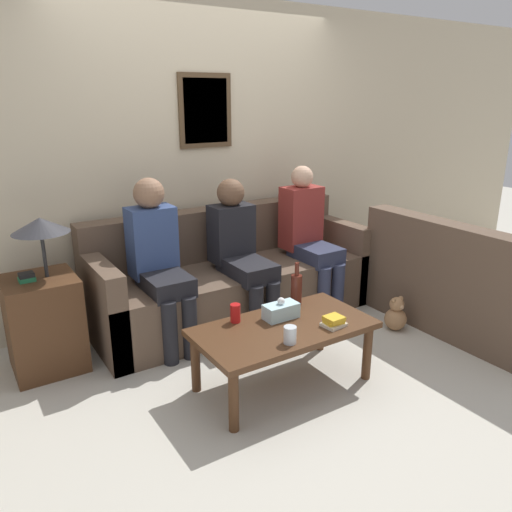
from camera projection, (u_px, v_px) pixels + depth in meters
name	position (u px, v px, depth m)	size (l,w,h in m)	color
ground_plane	(264.00, 337.00, 3.94)	(16.00, 16.00, 0.00)	beige
wall_back	(205.00, 159.00, 4.30)	(9.00, 0.08, 2.60)	beige
couch_main	(232.00, 280.00, 4.24)	(2.37, 0.83, 0.91)	brown
couch_side	(470.00, 290.00, 4.03)	(0.83, 1.63, 0.91)	brown
coffee_table	(284.00, 333.00, 3.19)	(1.15, 0.60, 0.43)	#4C2D19
side_table_with_lamp	(44.00, 315.00, 3.40)	(0.47, 0.47, 1.07)	#4C2D19
wine_bottle	(296.00, 289.00, 3.47)	(0.08, 0.08, 0.31)	#562319
drinking_glass	(290.00, 335.00, 2.94)	(0.08, 0.08, 0.11)	silver
book_stack	(334.00, 322.00, 3.16)	(0.15, 0.13, 0.07)	beige
soda_can	(235.00, 313.00, 3.21)	(0.07, 0.07, 0.12)	red
tissue_box	(281.00, 311.00, 3.27)	(0.23, 0.12, 0.15)	silver
person_left	(159.00, 256.00, 3.65)	(0.34, 0.61, 1.26)	black
person_middle	(240.00, 248.00, 3.97)	(0.34, 0.66, 1.20)	black
person_right	(309.00, 233.00, 4.34)	(0.34, 0.60, 1.25)	#2D334C
teddy_bear	(396.00, 315.00, 4.04)	(0.18, 0.18, 0.28)	#A87A51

